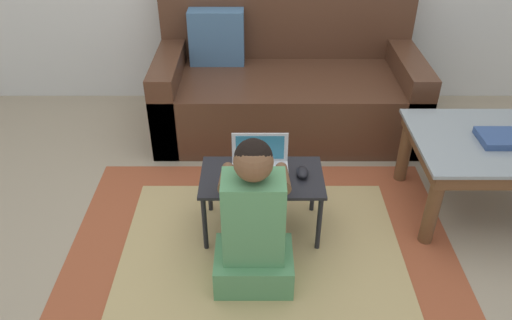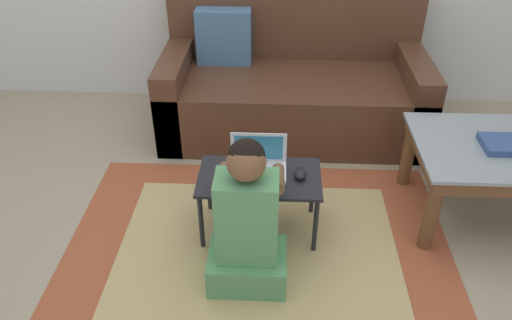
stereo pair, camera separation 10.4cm
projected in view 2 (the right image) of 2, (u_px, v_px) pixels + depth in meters
name	position (u px, v px, depth m)	size (l,w,h in m)	color
ground_plane	(251.00, 239.00, 2.53)	(16.00, 16.00, 0.00)	gray
area_rug	(258.00, 252.00, 2.45)	(1.90, 1.48, 0.01)	#9E4C2D
couch	(291.00, 84.00, 3.34)	(1.69, 0.85, 0.91)	#4C2D1E
coffee_table	(508.00, 157.00, 2.49)	(0.93, 0.64, 0.44)	gray
laptop_desk	(259.00, 183.00, 2.43)	(0.59, 0.34, 0.34)	black
laptop	(258.00, 166.00, 2.42)	(0.27, 0.17, 0.18)	silver
computer_mouse	(300.00, 173.00, 2.39)	(0.06, 0.09, 0.04)	black
person_seated	(248.00, 225.00, 2.13)	(0.35, 0.42, 0.75)	#518E5B
book_on_table	(502.00, 144.00, 2.42)	(0.19, 0.18, 0.03)	#334C7F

